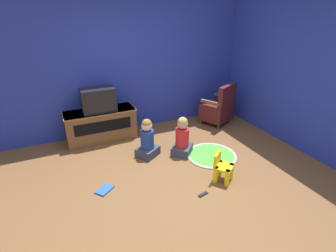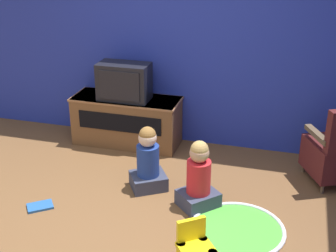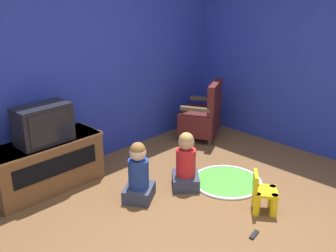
% 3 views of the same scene
% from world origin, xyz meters
% --- Properties ---
extents(ground_plane, '(30.00, 30.00, 0.00)m').
position_xyz_m(ground_plane, '(0.00, 0.00, 0.00)').
color(ground_plane, brown).
extents(wall_back, '(5.56, 0.12, 2.82)m').
position_xyz_m(wall_back, '(-0.22, 2.20, 1.41)').
color(wall_back, '#23339E').
rests_on(wall_back, ground_plane).
extents(tv_cabinet, '(1.31, 0.50, 0.59)m').
position_xyz_m(tv_cabinet, '(-0.69, 1.87, 0.31)').
color(tv_cabinet, brown).
rests_on(tv_cabinet, ground_plane).
extents(television, '(0.60, 0.34, 0.44)m').
position_xyz_m(television, '(-0.69, 1.83, 0.81)').
color(television, black).
rests_on(television, tv_cabinet).
extents(black_armchair, '(0.79, 0.75, 0.90)m').
position_xyz_m(black_armchair, '(1.79, 1.58, 0.35)').
color(black_armchair, brown).
rests_on(black_armchair, ground_plane).
extents(yellow_kid_chair, '(0.36, 0.35, 0.44)m').
position_xyz_m(yellow_kid_chair, '(0.65, -0.21, 0.19)').
color(yellow_kid_chair, yellow).
rests_on(yellow_kid_chair, ground_plane).
extents(play_mat, '(0.86, 0.86, 0.04)m').
position_xyz_m(play_mat, '(0.89, 0.43, 0.01)').
color(play_mat, green).
rests_on(play_mat, ground_plane).
extents(child_watching_left, '(0.46, 0.44, 0.68)m').
position_xyz_m(child_watching_left, '(-0.11, 0.92, 0.30)').
color(child_watching_left, '#33384C').
rests_on(child_watching_left, ground_plane).
extents(child_watching_center, '(0.47, 0.47, 0.69)m').
position_xyz_m(child_watching_center, '(0.46, 0.72, 0.30)').
color(child_watching_center, '#33384C').
rests_on(child_watching_center, ground_plane).
extents(remote_control, '(0.16, 0.07, 0.02)m').
position_xyz_m(remote_control, '(0.21, -0.39, 0.01)').
color(remote_control, black).
rests_on(remote_control, ground_plane).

